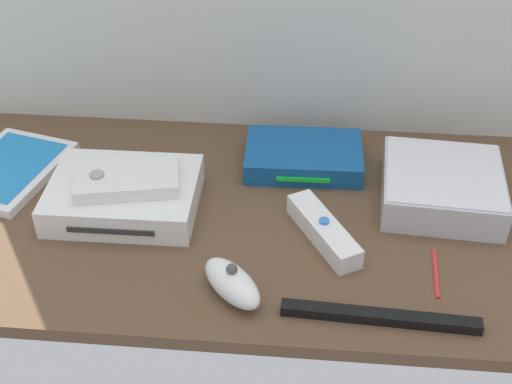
# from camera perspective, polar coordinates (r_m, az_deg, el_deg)

# --- Properties ---
(ground_plane) EXTENTS (1.00, 0.48, 0.02)m
(ground_plane) POSITION_cam_1_polar(r_m,az_deg,el_deg) (1.02, -0.00, -2.23)
(ground_plane) COLOR brown
(ground_plane) RESTS_ON ground
(game_console) EXTENTS (0.21, 0.17, 0.04)m
(game_console) POSITION_cam_1_polar(r_m,az_deg,el_deg) (1.03, -10.57, -0.16)
(game_console) COLOR white
(game_console) RESTS_ON ground_plane
(mini_computer) EXTENTS (0.18, 0.18, 0.05)m
(mini_computer) POSITION_cam_1_polar(r_m,az_deg,el_deg) (1.06, 14.78, 0.44)
(mini_computer) COLOR silver
(mini_computer) RESTS_ON ground_plane
(game_case) EXTENTS (0.18, 0.22, 0.02)m
(game_case) POSITION_cam_1_polar(r_m,az_deg,el_deg) (1.15, -19.33, 1.69)
(game_case) COLOR white
(game_case) RESTS_ON ground_plane
(network_router) EXTENTS (0.18, 0.13, 0.03)m
(network_router) POSITION_cam_1_polar(r_m,az_deg,el_deg) (1.11, 3.86, 2.89)
(network_router) COLOR #145193
(network_router) RESTS_ON ground_plane
(remote_wand) EXTENTS (0.11, 0.15, 0.03)m
(remote_wand) POSITION_cam_1_polar(r_m,az_deg,el_deg) (0.97, 5.46, -3.11)
(remote_wand) COLOR white
(remote_wand) RESTS_ON ground_plane
(remote_nunchuk) EXTENTS (0.10, 0.10, 0.05)m
(remote_nunchuk) POSITION_cam_1_polar(r_m,az_deg,el_deg) (0.88, -1.94, -7.34)
(remote_nunchuk) COLOR white
(remote_nunchuk) RESTS_ON ground_plane
(remote_classic_pad) EXTENTS (0.16, 0.11, 0.02)m
(remote_classic_pad) POSITION_cam_1_polar(r_m,az_deg,el_deg) (1.01, -10.39, 0.99)
(remote_classic_pad) COLOR white
(remote_classic_pad) RESTS_ON game_console
(sensor_bar) EXTENTS (0.24, 0.03, 0.01)m
(sensor_bar) POSITION_cam_1_polar(r_m,az_deg,el_deg) (0.87, 9.99, -9.88)
(sensor_bar) COLOR black
(sensor_bar) RESTS_ON ground_plane
(stylus_pen) EXTENTS (0.01, 0.09, 0.01)m
(stylus_pen) POSITION_cam_1_polar(r_m,az_deg,el_deg) (0.95, 14.34, -6.27)
(stylus_pen) COLOR red
(stylus_pen) RESTS_ON ground_plane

